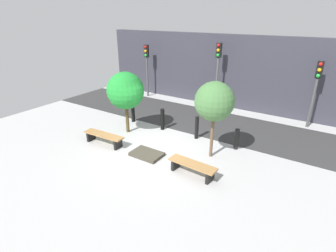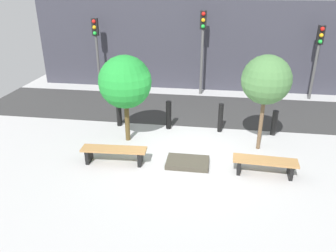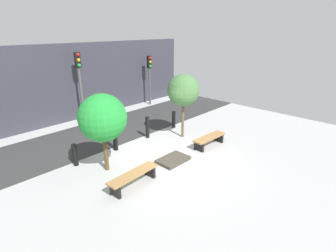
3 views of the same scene
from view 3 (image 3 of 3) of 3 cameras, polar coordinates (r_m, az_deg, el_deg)
ground_plane at (r=10.57m, az=-0.41°, el=-7.01°), size 18.00×18.00×0.00m
road_strip at (r=13.51m, az=-13.20°, el=-1.19°), size 18.00×3.60×0.01m
building_facade at (r=15.53m, az=-20.25°, el=8.87°), size 16.20×0.50×4.14m
bench_left at (r=8.78m, az=-7.52°, el=-10.87°), size 1.92×0.54×0.47m
bench_right at (r=11.61m, az=8.97°, el=-2.86°), size 1.76×0.57×0.45m
planter_bed at (r=10.31m, az=1.09°, el=-7.35°), size 1.23×0.82×0.13m
tree_behind_left_bench at (r=9.23m, az=-14.07°, el=1.69°), size 1.67×1.67×2.85m
tree_behind_right_bench at (r=11.89m, az=3.37°, el=7.71°), size 1.46×1.46×2.99m
bollard_far_left at (r=10.47m, az=-19.59°, el=-5.94°), size 0.19×0.19×0.86m
bollard_left at (r=11.26m, az=-11.42°, el=-2.71°), size 0.20×0.20×1.03m
bollard_center at (r=12.32m, az=-4.50°, el=-0.29°), size 0.17×0.17×1.03m
bollard_right at (r=13.56m, az=1.25°, el=1.43°), size 0.19×0.19×0.88m
traffic_light_mid_west at (r=14.58m, az=-18.70°, el=10.44°), size 0.28×0.27×3.75m
traffic_light_mid_east at (r=17.47m, az=-4.04°, el=11.83°), size 0.28×0.27×3.22m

